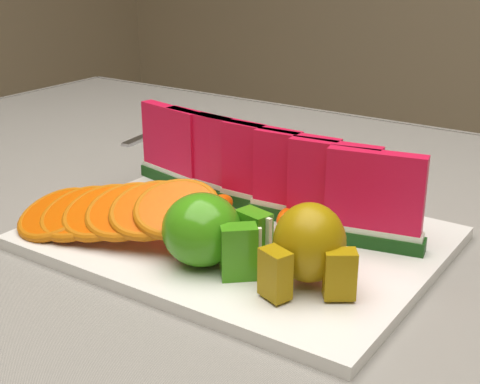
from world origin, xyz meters
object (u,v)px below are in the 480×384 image
(platter, at_px, (238,237))
(apple_cluster, at_px, (209,232))
(pear_cluster, at_px, (309,246))
(fork, at_px, (160,131))

(platter, distance_m, apple_cluster, 0.09)
(apple_cluster, distance_m, pear_cluster, 0.10)
(apple_cluster, relative_size, fork, 0.56)
(platter, xyz_separation_m, fork, (-0.35, 0.28, -0.00))
(fork, bearing_deg, platter, -38.89)
(pear_cluster, distance_m, fork, 0.58)
(platter, height_order, apple_cluster, apple_cluster)
(platter, relative_size, pear_cluster, 4.69)
(fork, bearing_deg, pear_cluster, -36.37)
(pear_cluster, bearing_deg, platter, 152.37)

